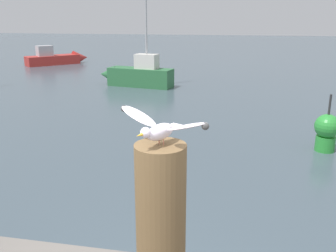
% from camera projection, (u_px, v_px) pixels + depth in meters
% --- Properties ---
extents(mooring_post, '(0.33, 0.33, 0.99)m').
position_uv_depth(mooring_post, '(161.00, 216.00, 2.48)').
color(mooring_post, brown).
rests_on(mooring_post, harbor_quay).
extents(seagull, '(0.65, 0.43, 0.21)m').
position_uv_depth(seagull, '(160.00, 127.00, 2.30)').
color(seagull, tan).
rests_on(seagull, mooring_post).
extents(boat_red, '(3.44, 3.60, 1.36)m').
position_uv_depth(boat_red, '(59.00, 58.00, 24.08)').
color(boat_red, '#B72D28').
rests_on(boat_red, ground_plane).
extents(boat_green, '(3.54, 1.42, 4.80)m').
position_uv_depth(boat_green, '(136.00, 74.00, 16.49)').
color(boat_green, '#2D6B3D').
rests_on(boat_green, ground_plane).
extents(channel_buoy, '(0.56, 0.56, 1.33)m').
position_uv_depth(channel_buoy, '(327.00, 131.00, 8.54)').
color(channel_buoy, green).
rests_on(channel_buoy, ground_plane).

